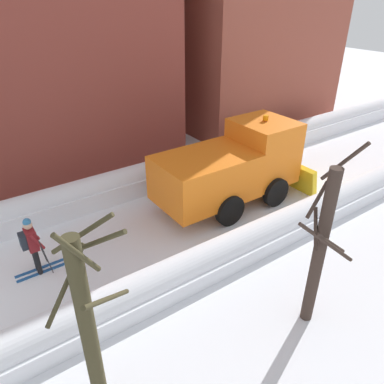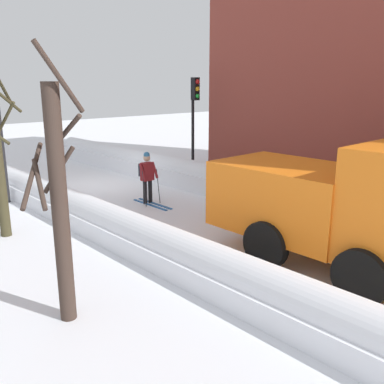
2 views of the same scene
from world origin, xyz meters
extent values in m
plane|color=white|center=(0.00, 10.00, 0.00)|extent=(80.00, 80.00, 0.00)
cube|color=white|center=(-2.71, 10.00, 0.34)|extent=(1.10, 36.00, 0.68)
cylinder|color=white|center=(-2.71, 10.00, 0.68)|extent=(0.90, 34.20, 0.90)
cube|color=white|center=(2.71, 10.00, 0.24)|extent=(1.10, 36.00, 0.48)
cylinder|color=white|center=(2.71, 10.00, 0.48)|extent=(0.90, 34.20, 0.90)
cube|color=orange|center=(0.06, 9.35, 1.40)|extent=(2.30, 3.40, 1.60)
cylinder|color=black|center=(1.21, 11.75, 0.55)|extent=(0.25, 1.10, 1.10)
cylinder|color=black|center=(-1.09, 9.55, 0.55)|extent=(0.25, 1.10, 1.10)
cylinder|color=black|center=(1.21, 9.55, 0.55)|extent=(0.25, 1.10, 1.10)
cylinder|color=black|center=(-0.18, 3.51, 0.41)|extent=(0.14, 0.14, 0.82)
cylinder|color=black|center=(0.04, 3.51, 0.41)|extent=(0.14, 0.14, 0.82)
cube|color=maroon|center=(-0.07, 3.51, 1.13)|extent=(0.42, 0.26, 0.62)
cube|color=#262D38|center=(-0.07, 3.30, 1.16)|extent=(0.32, 0.16, 0.44)
sphere|color=tan|center=(-0.07, 3.51, 1.60)|extent=(0.24, 0.24, 0.24)
sphere|color=teal|center=(-0.07, 3.51, 1.70)|extent=(0.22, 0.22, 0.22)
cylinder|color=maroon|center=(-0.33, 3.61, 1.16)|extent=(0.09, 0.33, 0.56)
cylinder|color=maroon|center=(0.19, 3.61, 1.16)|extent=(0.09, 0.33, 0.56)
cube|color=#194C8C|center=(-0.18, 3.76, 0.01)|extent=(0.09, 1.80, 0.03)
cube|color=#194C8C|center=(0.04, 3.76, 0.01)|extent=(0.09, 1.80, 0.03)
cylinder|color=#262628|center=(-0.37, 3.73, 0.60)|extent=(0.02, 0.19, 1.19)
cylinder|color=#262628|center=(0.23, 3.73, 0.60)|extent=(0.02, 0.19, 1.19)
cylinder|color=black|center=(-3.57, 2.07, 1.70)|extent=(0.12, 0.12, 3.39)
cube|color=black|center=(-3.57, 2.21, 3.84)|extent=(0.28, 0.24, 0.90)
sphere|color=red|center=(-3.57, 2.34, 4.12)|extent=(0.18, 0.18, 0.18)
sphere|color=gold|center=(-3.57, 2.34, 3.84)|extent=(0.18, 0.18, 0.18)
sphere|color=green|center=(-3.57, 2.34, 3.56)|extent=(0.18, 0.18, 0.18)
cylinder|color=black|center=(3.46, 0.04, 2.32)|extent=(0.16, 0.16, 4.64)
cylinder|color=#3D3822|center=(4.54, 3.81, 3.73)|extent=(1.10, 0.70, 0.86)
cylinder|color=#3D3822|center=(4.46, 3.67, 3.91)|extent=(0.68, 0.88, 0.80)
cylinder|color=#3D3822|center=(4.43, 3.29, 3.06)|extent=(0.41, 0.93, 1.13)
cylinder|color=#3A2C25|center=(5.45, 8.46, 2.04)|extent=(0.28, 0.28, 4.09)
cylinder|color=#3A2C25|center=(5.74, 8.15, 2.61)|extent=(0.85, 0.97, 0.94)
cylinder|color=#3A2C25|center=(5.34, 8.31, 2.66)|extent=(0.49, 0.39, 0.83)
cylinder|color=#3A2C25|center=(5.71, 8.36, 2.49)|extent=(0.31, 0.82, 0.74)
cylinder|color=#3A2C25|center=(5.20, 8.39, 3.29)|extent=(0.25, 0.76, 0.64)
cylinder|color=#3A2C25|center=(5.41, 8.73, 4.13)|extent=(0.83, 0.20, 1.08)
camera|label=1|loc=(9.15, 2.42, 7.18)|focal=34.53mm
camera|label=2|loc=(8.39, 14.84, 4.05)|focal=39.15mm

